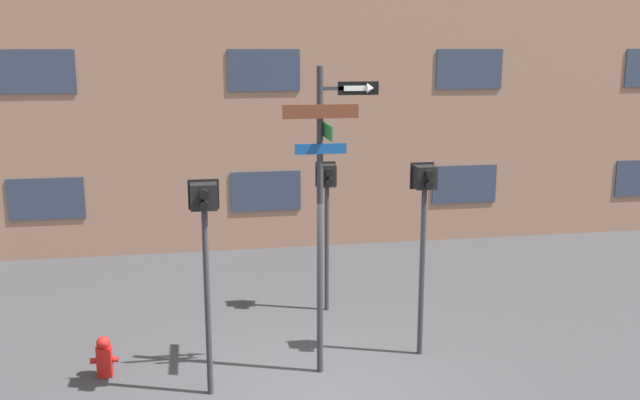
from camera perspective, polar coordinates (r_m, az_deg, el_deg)
The scene contains 6 objects.
ground_plane at distance 9.92m, azimuth 0.28°, elevation -15.55°, with size 60.00×60.00×0.00m, color #38383A.
street_sign_pole at distance 9.78m, azimuth 0.36°, elevation 0.64°, with size 1.31×1.08×4.36m.
pedestrian_signal_left at distance 9.33m, azimuth -9.19°, elevation -2.45°, with size 0.40×0.40×2.94m.
pedestrian_signal_right at distance 10.57m, azimuth 8.32°, elevation -0.83°, with size 0.36×0.40×2.95m.
pedestrian_signal_across at distance 12.32m, azimuth 0.56°, elevation 0.25°, with size 0.35×0.40×2.66m.
fire_hydrant at distance 10.83m, azimuth -16.87°, elevation -11.94°, with size 0.39×0.23×0.60m.
Camera 1 is at (-1.58, -8.63, 4.62)m, focal length 40.00 mm.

